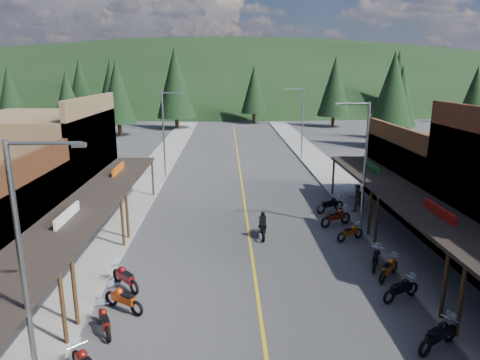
{
  "coord_description": "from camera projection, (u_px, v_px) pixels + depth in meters",
  "views": [
    {
      "loc": [
        -1.33,
        -17.2,
        9.71
      ],
      "look_at": [
        -0.49,
        9.26,
        3.0
      ],
      "focal_mm": 32.0,
      "sensor_mm": 36.0,
      "label": 1
    }
  ],
  "objects": [
    {
      "name": "ridge_hill",
      "position": [
        230.0,
        100.0,
        149.89
      ],
      "size": [
        310.0,
        140.0,
        60.0
      ],
      "primitive_type": "ellipsoid",
      "color": "black",
      "rests_on": "ground"
    },
    {
      "name": "pine_5",
      "position": [
        398.0,
        80.0,
        87.94
      ],
      "size": [
        6.72,
        6.72,
        14.0
      ],
      "color": "black",
      "rests_on": "ground"
    },
    {
      "name": "ground",
      "position": [
        258.0,
        296.0,
        19.09
      ],
      "size": [
        220.0,
        220.0,
        0.0
      ],
      "primitive_type": "plane",
      "color": "#38383A",
      "rests_on": "ground"
    },
    {
      "name": "centerline",
      "position": [
        242.0,
        183.0,
        38.47
      ],
      "size": [
        0.15,
        90.0,
        0.01
      ],
      "primitive_type": "cube",
      "color": "gold",
      "rests_on": "ground"
    },
    {
      "name": "pine_4",
      "position": [
        335.0,
        86.0,
        76.0
      ],
      "size": [
        5.88,
        5.88,
        12.5
      ],
      "color": "black",
      "rests_on": "ground"
    },
    {
      "name": "bike_west_8",
      "position": [
        125.0,
        276.0,
        19.58
      ],
      "size": [
        1.97,
        2.07,
        1.23
      ],
      "primitive_type": null,
      "rotation": [
        0.0,
        0.0,
        0.73
      ],
      "color": "maroon",
      "rests_on": "ground"
    },
    {
      "name": "bike_east_12",
      "position": [
        330.0,
        204.0,
        30.31
      ],
      "size": [
        2.32,
        1.61,
        1.27
      ],
      "primitive_type": null,
      "rotation": [
        0.0,
        0.0,
        -1.13
      ],
      "color": "black",
      "rests_on": "ground"
    },
    {
      "name": "streetlight_2",
      "position": [
        363.0,
        161.0,
        25.96
      ],
      "size": [
        2.16,
        0.18,
        8.0
      ],
      "color": "gray",
      "rests_on": "ground"
    },
    {
      "name": "bike_east_7",
      "position": [
        401.0,
        288.0,
        18.61
      ],
      "size": [
        2.09,
        1.49,
        1.14
      ],
      "primitive_type": null,
      "rotation": [
        0.0,
        0.0,
        -1.11
      ],
      "color": "black",
      "rests_on": "ground"
    },
    {
      "name": "rider_on_bike",
      "position": [
        262.0,
        226.0,
        25.75
      ],
      "size": [
        0.75,
        2.2,
        1.67
      ],
      "rotation": [
        0.0,
        0.0,
        0.01
      ],
      "color": "black",
      "rests_on": "ground"
    },
    {
      "name": "streetlight_3",
      "position": [
        301.0,
        121.0,
        47.28
      ],
      "size": [
        2.16,
        0.18,
        8.0
      ],
      "color": "gray",
      "rests_on": "ground"
    },
    {
      "name": "streetlight_0",
      "position": [
        27.0,
        265.0,
        11.97
      ],
      "size": [
        2.16,
        0.18,
        8.0
      ],
      "color": "gray",
      "rests_on": "ground"
    },
    {
      "name": "bike_east_9",
      "position": [
        376.0,
        258.0,
        21.71
      ],
      "size": [
        1.38,
        1.98,
        1.08
      ],
      "primitive_type": null,
      "rotation": [
        0.0,
        0.0,
        -0.44
      ],
      "color": "black",
      "rests_on": "ground"
    },
    {
      "name": "shop_west_3",
      "position": [
        42.0,
        167.0,
        28.75
      ],
      "size": [
        10.9,
        10.2,
        8.2
      ],
      "color": "brown",
      "rests_on": "ground"
    },
    {
      "name": "sidewalk_east",
      "position": [
        337.0,
        181.0,
        38.72
      ],
      "size": [
        3.4,
        94.0,
        0.15
      ],
      "primitive_type": "cube",
      "color": "gray",
      "rests_on": "ground"
    },
    {
      "name": "shop_east_3",
      "position": [
        443.0,
        178.0,
        29.84
      ],
      "size": [
        10.9,
        10.2,
        6.2
      ],
      "color": "#4C2D16",
      "rests_on": "ground"
    },
    {
      "name": "bike_west_6",
      "position": [
        104.0,
        320.0,
        16.28
      ],
      "size": [
        1.4,
        1.97,
        1.08
      ],
      "primitive_type": null,
      "rotation": [
        0.0,
        0.0,
        0.46
      ],
      "color": "maroon",
      "rests_on": "ground"
    },
    {
      "name": "sidewalk_west",
      "position": [
        145.0,
        183.0,
        38.19
      ],
      "size": [
        3.4,
        94.0,
        0.15
      ],
      "primitive_type": "cube",
      "color": "gray",
      "rests_on": "ground"
    },
    {
      "name": "pine_6",
      "position": [
        476.0,
        89.0,
        80.93
      ],
      "size": [
        5.04,
        5.04,
        11.0
      ],
      "color": "black",
      "rests_on": "ground"
    },
    {
      "name": "pine_2",
      "position": [
        175.0,
        82.0,
        73.02
      ],
      "size": [
        6.72,
        6.72,
        14.0
      ],
      "color": "black",
      "rests_on": "ground"
    },
    {
      "name": "bike_east_10",
      "position": [
        350.0,
        232.0,
        25.26
      ],
      "size": [
        1.97,
        1.41,
        1.08
      ],
      "primitive_type": null,
      "rotation": [
        0.0,
        0.0,
        -1.1
      ],
      "color": "#9A480B",
      "rests_on": "ground"
    },
    {
      "name": "pine_8",
      "position": [
        68.0,
        101.0,
        55.7
      ],
      "size": [
        4.48,
        4.48,
        10.0
      ],
      "color": "black",
      "rests_on": "ground"
    },
    {
      "name": "pine_3",
      "position": [
        254.0,
        89.0,
        81.57
      ],
      "size": [
        5.04,
        5.04,
        11.0
      ],
      "color": "black",
      "rests_on": "ground"
    },
    {
      "name": "pine_1",
      "position": [
        111.0,
        85.0,
        84.4
      ],
      "size": [
        5.88,
        5.88,
        12.5
      ],
      "color": "black",
      "rests_on": "ground"
    },
    {
      "name": "pedestrian_east_b",
      "position": [
        356.0,
        198.0,
        30.04
      ],
      "size": [
        1.01,
        0.69,
        1.92
      ],
      "primitive_type": "imported",
      "rotation": [
        0.0,
        0.0,
        3.31
      ],
      "color": "brown",
      "rests_on": "sidewalk_east"
    },
    {
      "name": "streetlight_1",
      "position": [
        165.0,
        131.0,
        39.1
      ],
      "size": [
        2.16,
        0.18,
        8.0
      ],
      "color": "gray",
      "rests_on": "ground"
    },
    {
      "name": "pine_0",
      "position": [
        10.0,
        90.0,
        76.34
      ],
      "size": [
        5.04,
        5.04,
        11.0
      ],
      "color": "black",
      "rests_on": "ground"
    },
    {
      "name": "bike_west_7",
      "position": [
        123.0,
        298.0,
        17.74
      ],
      "size": [
        2.12,
        1.73,
        1.19
      ],
      "primitive_type": null,
      "rotation": [
        0.0,
        0.0,
        0.99
      ],
      "color": "#C7420E",
      "rests_on": "ground"
    },
    {
      "name": "bike_east_6",
      "position": [
        439.0,
        334.0,
        15.27
      ],
      "size": [
        2.21,
        1.74,
        1.23
      ],
      "primitive_type": null,
      "rotation": [
        0.0,
        0.0,
        -1.02
      ],
      "color": "black",
      "rests_on": "ground"
    },
    {
      "name": "bike_east_11",
      "position": [
        336.0,
        216.0,
        27.61
      ],
      "size": [
        2.43,
        1.75,
        1.33
      ],
      "primitive_type": null,
      "rotation": [
        0.0,
        0.0,
        -1.1
      ],
      "color": "maroon",
      "rests_on": "ground"
    },
    {
      "name": "pine_9",
      "position": [
        401.0,
        96.0,
        61.87
      ],
      "size": [
        4.93,
        4.93,
        10.8
      ],
      "color": "black",
      "rests_on": "ground"
    },
    {
      "name": "pine_10",
      "position": [
        117.0,
        92.0,
        65.32
      ],
      "size": [
        5.38,
        5.38,
        11.6
      ],
      "color": "black",
      "rests_on": "ground"
    },
    {
      "name": "pine_11",
      "position": [
        392.0,
        92.0,
        54.76
      ],
      "size": [
        5.82,
        5.82,
        12.4
      ],
      "color": "black",
      "rests_on": "ground"
    },
    {
      "name": "pine_7",
      "position": [
        81.0,
        84.0,
        89.97
      ],
      "size": [
        5.88,
        5.88,
        12.5
      ],
      "color": "black",
      "rests_on": "ground"
    },
    {
      "name": "bike_east_8",
      "position": [
        389.0,
        267.0,
        20.59
      ],
      "size": [
        1.82,
        1.89,
        1.12
      ],
      "primitive_type": null,
      "rotation": [
        0.0,
        0.0,
        -0.75
      ],
      "color": "#CC600E",
      "rests_on": "ground"
    }
  ]
}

